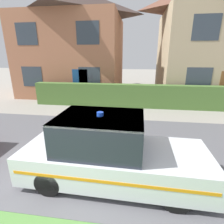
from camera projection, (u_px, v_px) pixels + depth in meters
name	position (u px, v px, depth m)	size (l,w,h in m)	color
road_strip	(85.00, 146.00, 5.92)	(28.00, 5.53, 0.01)	#5B5B60
garden_hedge	(128.00, 96.00, 10.30)	(11.34, 0.57, 1.34)	#4C7233
police_car	(110.00, 152.00, 4.12)	(4.33, 1.73, 1.72)	black
house_left	(74.00, 43.00, 13.51)	(7.48, 6.31, 7.60)	#A86B4C
house_right	(224.00, 35.00, 11.82)	(8.39, 6.46, 8.31)	tan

